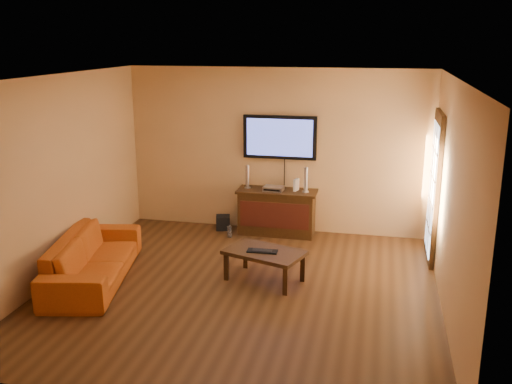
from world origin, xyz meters
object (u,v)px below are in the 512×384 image
(television, at_px, (280,137))
(av_receiver, at_px, (274,189))
(speaker_right, at_px, (306,181))
(bottle, at_px, (229,231))
(subwoofer, at_px, (223,222))
(sofa, at_px, (93,251))
(coffee_table, at_px, (265,255))
(game_console, at_px, (296,185))
(speaker_left, at_px, (247,178))
(media_console, at_px, (277,212))
(keyboard, at_px, (262,251))

(television, height_order, av_receiver, television)
(speaker_right, distance_m, bottle, 1.49)
(subwoofer, relative_size, bottle, 1.09)
(sofa, xyz_separation_m, speaker_right, (2.52, 2.36, 0.52))
(speaker_right, bearing_deg, coffee_table, -98.52)
(sofa, distance_m, bottle, 2.44)
(sofa, relative_size, bottle, 10.01)
(game_console, height_order, bottle, game_console)
(speaker_right, height_order, subwoofer, speaker_right)
(television, height_order, speaker_right, television)
(speaker_left, relative_size, av_receiver, 1.22)
(coffee_table, bearing_deg, media_console, 95.61)
(sofa, bearing_deg, subwoofer, -36.80)
(television, bearing_deg, keyboard, -85.61)
(media_console, xyz_separation_m, keyboard, (0.16, -1.94, 0.06))
(coffee_table, xyz_separation_m, bottle, (-0.90, 1.55, -0.27))
(speaker_right, distance_m, av_receiver, 0.54)
(coffee_table, distance_m, av_receiver, 1.92)
(bottle, bearing_deg, sofa, -123.40)
(game_console, bearing_deg, sofa, -116.75)
(television, relative_size, bottle, 5.66)
(media_console, height_order, television, television)
(television, bearing_deg, subwoofer, -169.58)
(subwoofer, bearing_deg, speaker_right, -16.88)
(television, height_order, subwoofer, television)
(subwoofer, bearing_deg, sofa, -130.08)
(speaker_left, bearing_deg, bottle, -119.64)
(speaker_left, height_order, keyboard, speaker_left)
(television, relative_size, av_receiver, 3.80)
(television, relative_size, speaker_right, 2.95)
(coffee_table, relative_size, keyboard, 2.85)
(speaker_left, distance_m, bottle, 0.93)
(television, distance_m, speaker_left, 0.85)
(bottle, xyz_separation_m, keyboard, (0.88, -1.59, 0.34))
(av_receiver, relative_size, keyboard, 0.78)
(media_console, distance_m, bottle, 0.84)
(coffee_table, relative_size, bottle, 5.43)
(television, relative_size, coffee_table, 1.04)
(sofa, distance_m, speaker_left, 2.90)
(media_console, relative_size, television, 1.08)
(sofa, height_order, av_receiver, sofa)
(speaker_right, distance_m, subwoofer, 1.62)
(speaker_left, xyz_separation_m, bottle, (-0.21, -0.38, -0.82))
(keyboard, bearing_deg, television, 94.39)
(sofa, bearing_deg, television, -50.38)
(speaker_right, bearing_deg, game_console, 161.92)
(television, bearing_deg, coffee_table, -84.94)
(coffee_table, height_order, bottle, coffee_table)
(subwoofer, bearing_deg, keyboard, -76.01)
(coffee_table, xyz_separation_m, game_console, (0.12, 1.94, 0.48))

